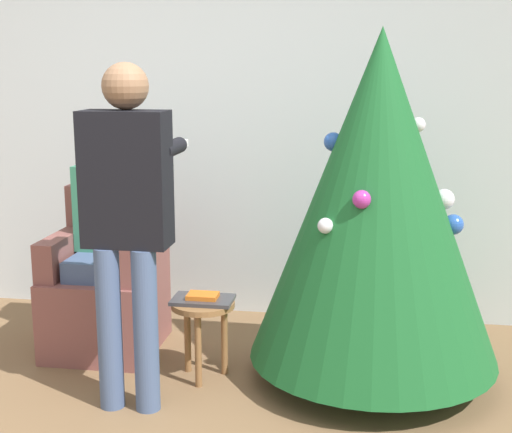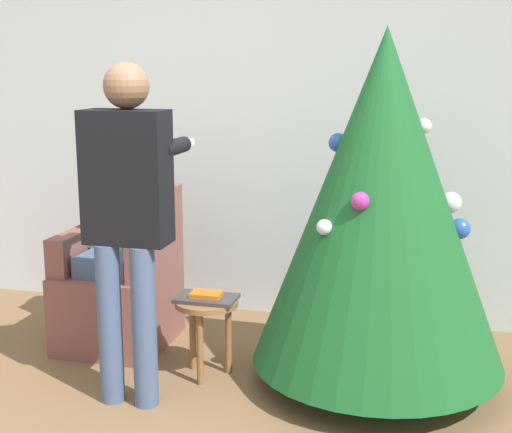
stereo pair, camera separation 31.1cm
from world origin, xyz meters
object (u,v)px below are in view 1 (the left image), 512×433
object	(u,v)px
christmas_tree	(377,198)
person_standing	(127,207)
person_seated	(104,231)
armchair	(108,290)
side_stool	(203,316)

from	to	relation	value
christmas_tree	person_standing	bearing A→B (deg)	-157.88
christmas_tree	person_seated	size ratio (longest dim) A/B	1.43
christmas_tree	person_standing	size ratio (longest dim) A/B	1.10
armchair	person_standing	bearing A→B (deg)	-60.87
armchair	side_stool	distance (m)	0.74
person_standing	side_stool	size ratio (longest dim) A/B	3.91
person_seated	person_standing	size ratio (longest dim) A/B	0.77
armchair	side_stool	xyz separation A→B (m)	(0.66, -0.34, -0.00)
christmas_tree	armchair	distance (m)	1.69
christmas_tree	armchair	world-z (taller)	christmas_tree
christmas_tree	armchair	bearing A→B (deg)	172.24
armchair	side_stool	bearing A→B (deg)	-27.45
armchair	person_standing	size ratio (longest dim) A/B	0.56
person_seated	armchair	bearing A→B (deg)	90.00
christmas_tree	person_standing	distance (m)	1.26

